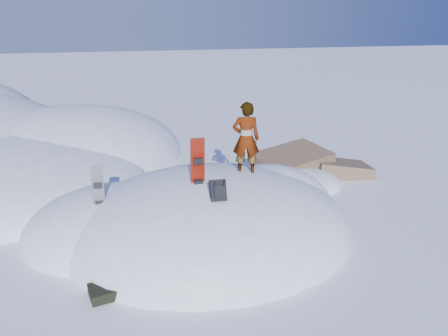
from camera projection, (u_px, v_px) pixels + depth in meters
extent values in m
plane|color=white|center=(210.00, 233.00, 10.65)|extent=(120.00, 120.00, 0.00)
ellipsoid|color=white|center=(210.00, 233.00, 10.65)|extent=(7.00, 6.00, 3.00)
ellipsoid|color=white|center=(116.00, 232.00, 10.67)|extent=(4.40, 4.00, 2.20)
ellipsoid|color=white|center=(268.00, 211.00, 11.82)|extent=(3.60, 3.20, 2.50)
ellipsoid|color=white|center=(76.00, 155.00, 16.65)|extent=(8.00, 8.00, 3.60)
cube|color=brown|center=(291.00, 171.00, 14.60)|extent=(2.82, 2.41, 1.62)
cube|color=brown|center=(340.00, 176.00, 14.69)|extent=(2.16, 1.80, 1.33)
cube|color=brown|center=(293.00, 162.00, 15.87)|extent=(2.08, 2.01, 1.10)
ellipsoid|color=white|center=(292.00, 186.00, 13.62)|extent=(3.20, 2.40, 1.00)
cube|color=red|center=(198.00, 175.00, 9.74)|extent=(0.32, 0.14, 1.72)
cube|color=black|center=(198.00, 161.00, 9.56)|extent=(0.21, 0.13, 0.14)
cube|color=black|center=(198.00, 183.00, 9.73)|extent=(0.21, 0.13, 0.14)
cube|color=black|center=(99.00, 196.00, 9.77)|extent=(0.28, 0.27, 1.41)
cube|color=black|center=(98.00, 185.00, 9.62)|extent=(0.18, 0.12, 0.13)
cube|color=black|center=(99.00, 203.00, 9.76)|extent=(0.18, 0.12, 0.13)
cube|color=black|center=(218.00, 190.00, 9.09)|extent=(0.34, 0.38, 0.51)
cube|color=black|center=(220.00, 192.00, 8.95)|extent=(0.23, 0.19, 0.27)
cylinder|color=black|center=(214.00, 187.00, 8.91)|extent=(0.04, 0.18, 0.34)
cylinder|color=black|center=(224.00, 187.00, 8.96)|extent=(0.04, 0.18, 0.34)
cube|color=black|center=(110.00, 290.00, 8.23)|extent=(0.82, 0.64, 0.20)
cube|color=black|center=(127.00, 277.00, 8.49)|extent=(0.48, 0.42, 0.14)
imported|color=slate|center=(246.00, 139.00, 10.35)|extent=(0.73, 0.56, 1.78)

